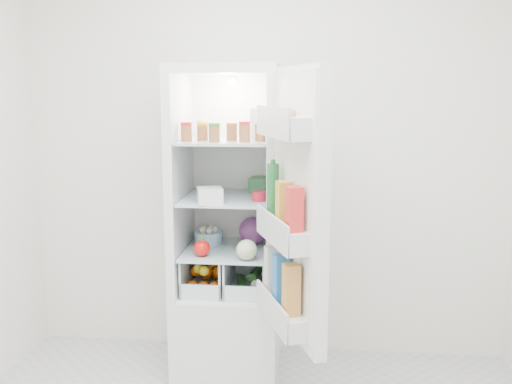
# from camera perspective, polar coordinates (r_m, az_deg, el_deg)

# --- Properties ---
(room_walls) EXTENTS (3.02, 3.02, 2.61)m
(room_walls) POSITION_cam_1_polar(r_m,az_deg,el_deg) (2.03, -2.66, 8.09)
(room_walls) COLOR white
(room_walls) RESTS_ON ground
(refrigerator) EXTENTS (0.60, 0.60, 1.80)m
(refrigerator) POSITION_cam_1_polar(r_m,az_deg,el_deg) (3.44, -2.69, -6.72)
(refrigerator) COLOR silver
(refrigerator) RESTS_ON ground
(shelf_low) EXTENTS (0.49, 0.53, 0.01)m
(shelf_low) POSITION_cam_1_polar(r_m,az_deg,el_deg) (3.36, -2.86, -5.80)
(shelf_low) COLOR silver
(shelf_low) RESTS_ON refrigerator
(shelf_mid) EXTENTS (0.49, 0.53, 0.02)m
(shelf_mid) POSITION_cam_1_polar(r_m,az_deg,el_deg) (3.28, -2.91, -0.60)
(shelf_mid) COLOR silver
(shelf_mid) RESTS_ON refrigerator
(shelf_top) EXTENTS (0.49, 0.53, 0.02)m
(shelf_top) POSITION_cam_1_polar(r_m,az_deg,el_deg) (3.24, -2.96, 5.15)
(shelf_top) COLOR silver
(shelf_top) RESTS_ON refrigerator
(crisper_left) EXTENTS (0.23, 0.46, 0.22)m
(crisper_left) POSITION_cam_1_polar(r_m,az_deg,el_deg) (3.41, -4.89, -7.83)
(crisper_left) COLOR silver
(crisper_left) RESTS_ON refrigerator
(crisper_right) EXTENTS (0.23, 0.46, 0.22)m
(crisper_right) POSITION_cam_1_polar(r_m,az_deg,el_deg) (3.38, -0.77, -7.99)
(crisper_right) COLOR silver
(crisper_right) RESTS_ON refrigerator
(condiment_jars) EXTENTS (0.46, 0.32, 0.08)m
(condiment_jars) POSITION_cam_1_polar(r_m,az_deg,el_deg) (3.16, -3.62, 5.92)
(condiment_jars) COLOR #B21919
(condiment_jars) RESTS_ON shelf_top
(squeeze_bottle) EXTENTS (0.06, 0.06, 0.18)m
(squeeze_bottle) POSITION_cam_1_polar(r_m,az_deg,el_deg) (3.22, -0.27, 6.83)
(squeeze_bottle) COLOR white
(squeeze_bottle) RESTS_ON shelf_top
(tub_white) EXTENTS (0.16, 0.16, 0.08)m
(tub_white) POSITION_cam_1_polar(r_m,az_deg,el_deg) (3.10, -4.63, -0.35)
(tub_white) COLOR silver
(tub_white) RESTS_ON shelf_mid
(tin_red) EXTENTS (0.09, 0.09, 0.05)m
(tin_red) POSITION_cam_1_polar(r_m,az_deg,el_deg) (3.15, 0.29, -0.42)
(tin_red) COLOR #B61B2B
(tin_red) RESTS_ON shelf_mid
(tub_green) EXTENTS (0.13, 0.17, 0.09)m
(tub_green) POSITION_cam_1_polar(r_m,az_deg,el_deg) (3.44, 0.38, 0.78)
(tub_green) COLOR #397E47
(tub_green) RESTS_ON shelf_mid
(red_cabbage) EXTENTS (0.17, 0.17, 0.17)m
(red_cabbage) POSITION_cam_1_polar(r_m,az_deg,el_deg) (3.41, -0.30, -3.91)
(red_cabbage) COLOR #5D2055
(red_cabbage) RESTS_ON shelf_low
(bell_pepper) EXTENTS (0.09, 0.09, 0.09)m
(bell_pepper) POSITION_cam_1_polar(r_m,az_deg,el_deg) (3.20, -5.42, -5.62)
(bell_pepper) COLOR red
(bell_pepper) RESTS_ON shelf_low
(mushroom_bowl) EXTENTS (0.22, 0.22, 0.08)m
(mushroom_bowl) POSITION_cam_1_polar(r_m,az_deg,el_deg) (3.45, -4.77, -4.58)
(mushroom_bowl) COLOR #96C5E0
(mushroom_bowl) RESTS_ON shelf_low
(salad_bag) EXTENTS (0.11, 0.11, 0.11)m
(salad_bag) POSITION_cam_1_polar(r_m,az_deg,el_deg) (3.12, -0.94, -5.81)
(salad_bag) COLOR beige
(salad_bag) RESTS_ON shelf_low
(citrus_pile) EXTENTS (0.20, 0.31, 0.16)m
(citrus_pile) POSITION_cam_1_polar(r_m,az_deg,el_deg) (3.41, -4.94, -8.34)
(citrus_pile) COLOR orange
(citrus_pile) RESTS_ON refrigerator
(veg_pile) EXTENTS (0.16, 0.30, 0.10)m
(veg_pile) POSITION_cam_1_polar(r_m,az_deg,el_deg) (3.39, -0.69, -8.76)
(veg_pile) COLOR #1F501A
(veg_pile) RESTS_ON refrigerator
(fridge_door) EXTENTS (0.36, 0.58, 1.30)m
(fridge_door) POSITION_cam_1_polar(r_m,az_deg,el_deg) (2.69, 3.85, -2.07)
(fridge_door) COLOR silver
(fridge_door) RESTS_ON refrigerator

